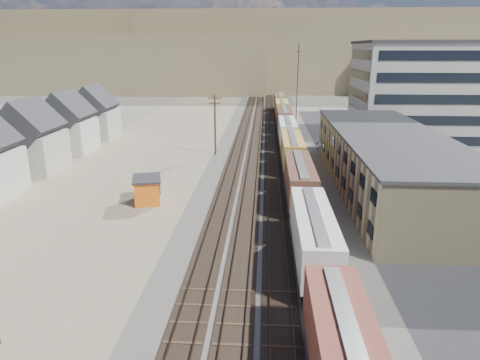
# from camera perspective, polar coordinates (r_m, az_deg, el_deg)

# --- Properties ---
(ground) EXTENTS (300.00, 300.00, 0.00)m
(ground) POSITION_cam_1_polar(r_m,az_deg,el_deg) (32.35, 3.44, -14.83)
(ground) COLOR #6B6356
(ground) RESTS_ON ground
(ballast_bed) EXTENTS (18.00, 200.00, 0.06)m
(ballast_bed) POSITION_cam_1_polar(r_m,az_deg,el_deg) (79.31, 3.52, 4.68)
(ballast_bed) COLOR #4C4742
(ballast_bed) RESTS_ON ground
(dirt_yard) EXTENTS (24.00, 180.00, 0.03)m
(dirt_yard) POSITION_cam_1_polar(r_m,az_deg,el_deg) (72.33, -12.56, 3.06)
(dirt_yard) COLOR #796E53
(dirt_yard) RESTS_ON ground
(asphalt_lot) EXTENTS (26.00, 120.00, 0.04)m
(asphalt_lot) POSITION_cam_1_polar(r_m,az_deg,el_deg) (68.46, 22.26, 1.39)
(asphalt_lot) COLOR #232326
(asphalt_lot) RESTS_ON ground
(rail_tracks) EXTENTS (11.40, 200.00, 0.24)m
(rail_tracks) POSITION_cam_1_polar(r_m,az_deg,el_deg) (79.29, 3.12, 4.74)
(rail_tracks) COLOR black
(rail_tracks) RESTS_ON ground
(freight_train) EXTENTS (3.00, 119.74, 4.46)m
(freight_train) POSITION_cam_1_polar(r_m,az_deg,el_deg) (71.48, 6.62, 5.48)
(freight_train) COLOR black
(freight_train) RESTS_ON ground
(warehouse) EXTENTS (12.40, 40.40, 7.25)m
(warehouse) POSITION_cam_1_polar(r_m,az_deg,el_deg) (56.25, 19.02, 2.35)
(warehouse) COLOR tan
(warehouse) RESTS_ON ground
(office_tower) EXTENTS (22.60, 18.60, 18.45)m
(office_tower) POSITION_cam_1_polar(r_m,az_deg,el_deg) (87.44, 22.62, 10.71)
(office_tower) COLOR #9E998E
(office_tower) RESTS_ON ground
(utility_pole_north) EXTENTS (2.20, 0.32, 10.00)m
(utility_pole_north) POSITION_cam_1_polar(r_m,az_deg,el_deg) (70.93, -3.35, 7.53)
(utility_pole_north) COLOR #382619
(utility_pole_north) RESTS_ON ground
(radio_mast) EXTENTS (1.20, 0.16, 18.00)m
(radio_mast) POSITION_cam_1_polar(r_m,az_deg,el_deg) (88.03, 7.63, 11.79)
(radio_mast) COLOR black
(radio_mast) RESTS_ON ground
(townhouse_row) EXTENTS (8.15, 68.16, 10.47)m
(townhouse_row) POSITION_cam_1_polar(r_m,az_deg,el_deg) (63.67, -28.76, 3.44)
(townhouse_row) COLOR #B7B2A8
(townhouse_row) RESTS_ON ground
(hills_north) EXTENTS (265.00, 80.00, 32.00)m
(hills_north) POSITION_cam_1_polar(r_m,az_deg,el_deg) (195.39, 3.68, 16.23)
(hills_north) COLOR brown
(hills_north) RESTS_ON ground
(maintenance_shed) EXTENTS (4.09, 4.75, 3.00)m
(maintenance_shed) POSITION_cam_1_polar(r_m,az_deg,el_deg) (50.40, -12.26, -1.26)
(maintenance_shed) COLOR orange
(maintenance_shed) RESTS_ON ground
(parked_car_blue) EXTENTS (6.05, 5.84, 1.60)m
(parked_car_blue) POSITION_cam_1_polar(r_m,az_deg,el_deg) (70.19, 22.32, 2.41)
(parked_car_blue) COLOR navy
(parked_car_blue) RESTS_ON ground
(parked_car_far) EXTENTS (2.05, 4.05, 1.32)m
(parked_car_far) POSITION_cam_1_polar(r_m,az_deg,el_deg) (75.06, 24.72, 2.90)
(parked_car_far) COLOR silver
(parked_car_far) RESTS_ON ground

